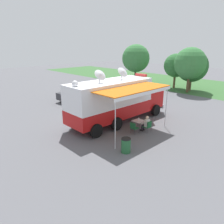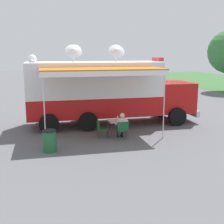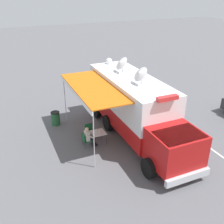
{
  "view_description": "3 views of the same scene",
  "coord_description": "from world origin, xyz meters",
  "px_view_note": "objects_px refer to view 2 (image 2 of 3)",
  "views": [
    {
      "loc": [
        11.82,
        -10.97,
        6.17
      ],
      "look_at": [
        0.54,
        -0.33,
        1.21
      ],
      "focal_mm": 33.97,
      "sensor_mm": 36.0,
      "label": 1
    },
    {
      "loc": [
        16.16,
        -2.76,
        4.05
      ],
      "look_at": [
        2.12,
        0.53,
        1.12
      ],
      "focal_mm": 47.96,
      "sensor_mm": 36.0,
      "label": 2
    },
    {
      "loc": [
        6.87,
        12.97,
        8.38
      ],
      "look_at": [
        1.31,
        0.28,
        1.64
      ],
      "focal_mm": 42.08,
      "sensor_mm": 36.0,
      "label": 3
    }
  ],
  "objects_px": {
    "folding_table": "(117,122)",
    "water_bottle": "(118,118)",
    "folding_chair_at_table": "(123,129)",
    "car_behind_truck": "(104,90)",
    "seated_responder": "(122,125)",
    "command_truck": "(107,90)",
    "folding_chair_beside_table": "(101,127)",
    "trash_bin": "(50,141)"
  },
  "relations": [
    {
      "from": "folding_table",
      "to": "water_bottle",
      "type": "bearing_deg",
      "value": 136.27
    },
    {
      "from": "folding_chair_at_table",
      "to": "car_behind_truck",
      "type": "xyz_separation_m",
      "value": [
        -11.47,
        1.49,
        0.37
      ]
    },
    {
      "from": "folding_chair_at_table",
      "to": "seated_responder",
      "type": "relative_size",
      "value": 0.7
    },
    {
      "from": "command_truck",
      "to": "car_behind_truck",
      "type": "relative_size",
      "value": 2.19
    },
    {
      "from": "folding_table",
      "to": "folding_chair_at_table",
      "type": "bearing_deg",
      "value": 6.38
    },
    {
      "from": "command_truck",
      "to": "seated_responder",
      "type": "xyz_separation_m",
      "value": [
        2.95,
        0.05,
        -1.3
      ]
    },
    {
      "from": "folding_chair_beside_table",
      "to": "trash_bin",
      "type": "height_order",
      "value": "trash_bin"
    },
    {
      "from": "seated_responder",
      "to": "car_behind_truck",
      "type": "height_order",
      "value": "car_behind_truck"
    },
    {
      "from": "seated_responder",
      "to": "water_bottle",
      "type": "bearing_deg",
      "value": -177.81
    },
    {
      "from": "folding_chair_at_table",
      "to": "car_behind_truck",
      "type": "relative_size",
      "value": 0.2
    },
    {
      "from": "command_truck",
      "to": "trash_bin",
      "type": "relative_size",
      "value": 10.44
    },
    {
      "from": "car_behind_truck",
      "to": "folding_table",
      "type": "bearing_deg",
      "value": -8.42
    },
    {
      "from": "folding_chair_beside_table",
      "to": "car_behind_truck",
      "type": "xyz_separation_m",
      "value": [
        -10.93,
        2.43,
        0.37
      ]
    },
    {
      "from": "folding_chair_at_table",
      "to": "trash_bin",
      "type": "xyz_separation_m",
      "value": [
        0.95,
        -3.36,
        -0.06
      ]
    },
    {
      "from": "command_truck",
      "to": "folding_table",
      "type": "xyz_separation_m",
      "value": [
        2.34,
        -0.04,
        -1.27
      ]
    },
    {
      "from": "folding_table",
      "to": "car_behind_truck",
      "type": "bearing_deg",
      "value": 171.58
    },
    {
      "from": "car_behind_truck",
      "to": "trash_bin",
      "type": "bearing_deg",
      "value": -21.34
    },
    {
      "from": "car_behind_truck",
      "to": "folding_chair_at_table",
      "type": "bearing_deg",
      "value": -7.4
    },
    {
      "from": "folding_table",
      "to": "car_behind_truck",
      "type": "relative_size",
      "value": 0.19
    },
    {
      "from": "water_bottle",
      "to": "trash_bin",
      "type": "distance_m",
      "value": 3.82
    },
    {
      "from": "trash_bin",
      "to": "folding_chair_beside_table",
      "type": "bearing_deg",
      "value": 121.66
    },
    {
      "from": "command_truck",
      "to": "car_behind_truck",
      "type": "distance_m",
      "value": 8.54
    },
    {
      "from": "water_bottle",
      "to": "seated_responder",
      "type": "bearing_deg",
      "value": 2.19
    },
    {
      "from": "folding_table",
      "to": "water_bottle",
      "type": "relative_size",
      "value": 3.58
    },
    {
      "from": "folding_table",
      "to": "trash_bin",
      "type": "height_order",
      "value": "trash_bin"
    },
    {
      "from": "command_truck",
      "to": "water_bottle",
      "type": "distance_m",
      "value": 2.53
    },
    {
      "from": "command_truck",
      "to": "car_behind_truck",
      "type": "xyz_separation_m",
      "value": [
        -8.34,
        1.54,
        -1.07
      ]
    },
    {
      "from": "folding_chair_at_table",
      "to": "seated_responder",
      "type": "bearing_deg",
      "value": -179.83
    },
    {
      "from": "command_truck",
      "to": "folding_table",
      "type": "bearing_deg",
      "value": -1.0
    },
    {
      "from": "water_bottle",
      "to": "seated_responder",
      "type": "height_order",
      "value": "seated_responder"
    },
    {
      "from": "command_truck",
      "to": "water_bottle",
      "type": "height_order",
      "value": "command_truck"
    },
    {
      "from": "folding_chair_beside_table",
      "to": "car_behind_truck",
      "type": "relative_size",
      "value": 0.2
    },
    {
      "from": "command_truck",
      "to": "trash_bin",
      "type": "xyz_separation_m",
      "value": [
        4.09,
        -3.32,
        -1.49
      ]
    },
    {
      "from": "folding_chair_beside_table",
      "to": "car_behind_truck",
      "type": "height_order",
      "value": "car_behind_truck"
    },
    {
      "from": "folding_table",
      "to": "folding_chair_beside_table",
      "type": "xyz_separation_m",
      "value": [
        0.26,
        -0.85,
        -0.16
      ]
    },
    {
      "from": "water_bottle",
      "to": "car_behind_truck",
      "type": "relative_size",
      "value": 0.05
    },
    {
      "from": "car_behind_truck",
      "to": "folding_chair_beside_table",
      "type": "bearing_deg",
      "value": -12.53
    },
    {
      "from": "car_behind_truck",
      "to": "command_truck",
      "type": "bearing_deg",
      "value": -10.46
    },
    {
      "from": "command_truck",
      "to": "water_bottle",
      "type": "relative_size",
      "value": 42.4
    },
    {
      "from": "water_bottle",
      "to": "folding_chair_beside_table",
      "type": "bearing_deg",
      "value": -70.54
    },
    {
      "from": "command_truck",
      "to": "trash_bin",
      "type": "distance_m",
      "value": 5.47
    },
    {
      "from": "folding_table",
      "to": "folding_chair_beside_table",
      "type": "height_order",
      "value": "folding_chair_beside_table"
    }
  ]
}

